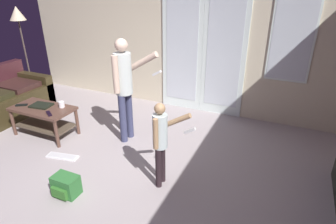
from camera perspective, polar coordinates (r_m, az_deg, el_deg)
ground_plane at (r=3.67m, az=-13.18°, el=-12.81°), size 6.36×4.96×0.02m
wall_back_with_doors at (r=5.09m, az=2.96°, el=15.83°), size 6.36×0.09×2.87m
coffee_table at (r=4.72m, az=-23.70°, el=-0.56°), size 0.95×0.50×0.46m
person_adult at (r=4.02m, az=-8.72°, el=5.95°), size 0.64×0.41×1.51m
person_child at (r=3.13m, az=-1.40°, el=-5.22°), size 0.45×0.29×1.04m
floor_lamp at (r=6.26m, az=-27.83°, el=15.84°), size 0.29×0.29×1.77m
backpack at (r=3.46m, az=-19.87°, el=-13.76°), size 0.29×0.23×0.24m
loose_keyboard at (r=4.18m, az=-20.45°, el=-8.36°), size 0.46×0.21×0.02m
laptop_closed at (r=4.72m, az=-24.11°, el=1.21°), size 0.33×0.26×0.03m
cup_near_edge at (r=4.55m, az=-20.61°, el=1.45°), size 0.08×0.08×0.09m
tv_remote_black at (r=4.39m, az=-22.82°, el=-0.29°), size 0.17×0.13×0.02m
dvd_remote_slim at (r=4.87m, az=-27.35°, el=1.25°), size 0.17×0.13×0.02m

